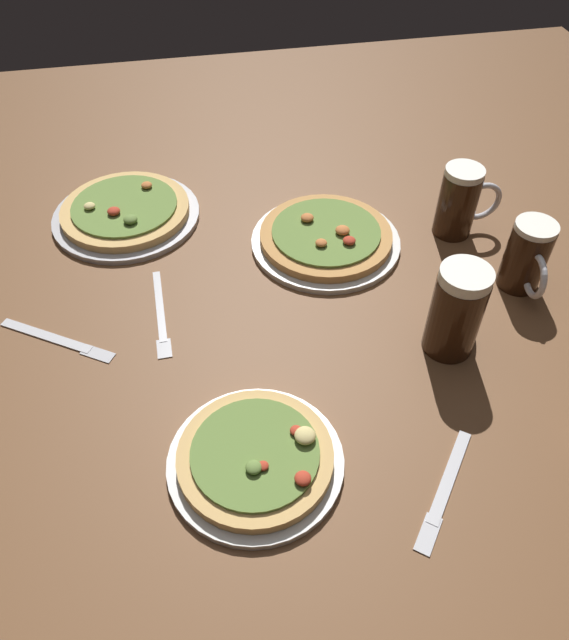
{
  "coord_description": "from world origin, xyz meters",
  "views": [
    {
      "loc": [
        -0.14,
        -0.74,
        0.81
      ],
      "look_at": [
        0.0,
        0.0,
        0.02
      ],
      "focal_mm": 34.23,
      "sensor_mm": 36.0,
      "label": 1
    }
  ],
  "objects": [
    {
      "name": "knife_spare",
      "position": [
        0.17,
        -0.36,
        0.0
      ],
      "size": [
        0.15,
        0.18,
        0.01
      ],
      "color": "silver",
      "rests_on": "ground_plane"
    },
    {
      "name": "fork_left",
      "position": [
        -0.22,
        0.07,
        0.0
      ],
      "size": [
        0.03,
        0.23,
        0.01
      ],
      "color": "silver",
      "rests_on": "ground_plane"
    },
    {
      "name": "beer_mug_amber",
      "position": [
        0.41,
        0.21,
        0.08
      ],
      "size": [
        0.14,
        0.08,
        0.15
      ],
      "color": "black",
      "rests_on": "ground_plane"
    },
    {
      "name": "pizza_plate_far",
      "position": [
        -0.28,
        0.39,
        0.02
      ],
      "size": [
        0.32,
        0.32,
        0.05
      ],
      "color": "#B2B2B7",
      "rests_on": "ground_plane"
    },
    {
      "name": "beer_mug_dark",
      "position": [
        0.47,
        0.03,
        0.07
      ],
      "size": [
        0.08,
        0.13,
        0.14
      ],
      "color": "black",
      "rests_on": "ground_plane"
    },
    {
      "name": "beer_mug_pale",
      "position": [
        0.28,
        -0.09,
        0.09
      ],
      "size": [
        0.12,
        0.13,
        0.17
      ],
      "color": "black",
      "rests_on": "ground_plane"
    },
    {
      "name": "pizza_plate_side",
      "position": [
        0.13,
        0.22,
        0.02
      ],
      "size": [
        0.31,
        0.31,
        0.05
      ],
      "color": "silver",
      "rests_on": "ground_plane"
    },
    {
      "name": "knife_right",
      "position": [
        -0.4,
        0.05,
        0.0
      ],
      "size": [
        0.21,
        0.14,
        0.01
      ],
      "color": "silver",
      "rests_on": "ground_plane"
    },
    {
      "name": "ground_plane",
      "position": [
        0.0,
        0.0,
        -0.01
      ],
      "size": [
        2.4,
        2.4,
        0.03
      ],
      "primitive_type": "cube",
      "color": "brown"
    },
    {
      "name": "pizza_plate_near",
      "position": [
        -0.1,
        -0.27,
        0.02
      ],
      "size": [
        0.26,
        0.26,
        0.05
      ],
      "color": "silver",
      "rests_on": "ground_plane"
    }
  ]
}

